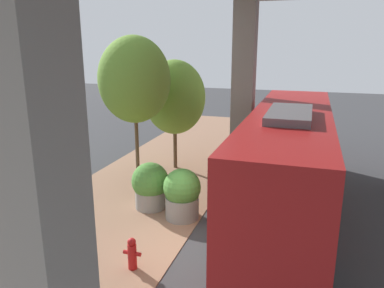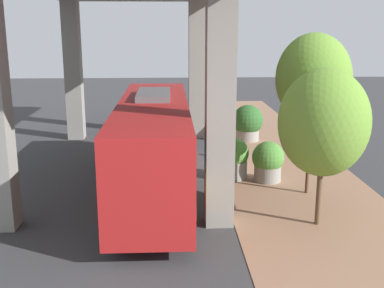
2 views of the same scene
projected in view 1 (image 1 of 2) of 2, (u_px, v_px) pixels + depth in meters
name	position (u px, v px, depth m)	size (l,w,h in m)	color
ground_plane	(184.00, 244.00, 11.22)	(80.00, 80.00, 0.00)	#38383A
sidewalk_strip	(96.00, 229.00, 12.10)	(6.00, 40.00, 0.02)	#936B51
bus	(289.00, 155.00, 13.00)	(2.71, 11.96, 3.85)	#B21E1E
fire_hydrant	(132.00, 254.00, 9.88)	(0.50, 0.24, 0.91)	#B21919
planter_front	(182.00, 194.00, 12.68)	(1.28, 1.28, 1.78)	gray
planter_back	(150.00, 186.00, 13.51)	(1.35, 1.35, 1.72)	gray
street_tree_near	(175.00, 97.00, 17.29)	(2.86, 2.86, 5.15)	brown
street_tree_far	(134.00, 80.00, 14.38)	(2.79, 2.79, 6.16)	brown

